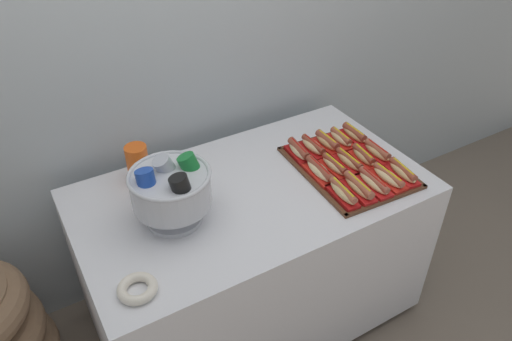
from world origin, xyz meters
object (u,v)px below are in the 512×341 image
object	(u,v)px
buffet_table	(253,253)
serving_tray	(348,167)
hot_dog_0	(343,193)
cup_stack	(138,163)
hot_dog_2	(373,183)
hot_dog_7	(349,161)
hot_dog_9	(377,152)
hot_dog_1	(358,188)
punch_bowl	(171,188)
hot_dog_3	(388,178)
hot_dog_5	(319,171)
hot_dog_10	(299,151)
hot_dog_8	(363,157)
hot_dog_11	(313,147)
hot_dog_13	(341,139)
donut	(137,289)
hot_dog_4	(403,172)
hot_dog_12	(327,142)
hot_dog_6	(334,166)
hot_dog_14	(354,135)

from	to	relation	value
buffet_table	serving_tray	xyz separation A→B (m)	(0.43, -0.08, 0.37)
hot_dog_0	cup_stack	bearing A→B (deg)	140.10
hot_dog_2	hot_dog_7	bearing A→B (deg)	86.98
hot_dog_9	buffet_table	bearing A→B (deg)	171.09
hot_dog_1	punch_bowl	bearing A→B (deg)	161.34
hot_dog_3	hot_dog_5	bearing A→B (deg)	140.72
hot_dog_10	hot_dog_8	bearing A→B (deg)	-39.28
hot_dog_7	hot_dog_11	distance (m)	0.18
hot_dog_2	hot_dog_10	bearing A→B (deg)	111.42
hot_dog_7	hot_dog_13	world-z (taller)	same
hot_dog_3	hot_dog_13	world-z (taller)	hot_dog_13
hot_dog_3	hot_dog_5	size ratio (longest dim) A/B	0.95
hot_dog_9	punch_bowl	distance (m)	0.93
hot_dog_8	donut	bearing A→B (deg)	-170.21
donut	cup_stack	bearing A→B (deg)	69.81
hot_dog_8	cup_stack	distance (m)	0.95
hot_dog_1	punch_bowl	distance (m)	0.73
buffet_table	hot_dog_3	size ratio (longest dim) A/B	8.16
hot_dog_1	hot_dog_7	distance (m)	0.18
hot_dog_9	hot_dog_4	bearing A→B (deg)	-93.02
buffet_table	hot_dog_11	xyz separation A→B (m)	(0.36, 0.09, 0.40)
hot_dog_5	cup_stack	world-z (taller)	cup_stack
hot_dog_2	punch_bowl	xyz separation A→B (m)	(-0.76, 0.24, 0.11)
hot_dog_5	hot_dog_12	size ratio (longest dim) A/B	1.19
buffet_table	hot_dog_10	size ratio (longest dim) A/B	8.53
hot_dog_6	hot_dog_8	bearing A→B (deg)	-3.02
hot_dog_1	hot_dog_3	size ratio (longest dim) A/B	1.04
hot_dog_5	hot_dog_14	bearing A→B (deg)	25.79
hot_dog_14	hot_dog_13	bearing A→B (deg)	176.98
buffet_table	hot_dog_8	world-z (taller)	hot_dog_8
buffet_table	hot_dog_9	xyz separation A→B (m)	(0.58, -0.09, 0.40)
hot_dog_0	hot_dog_8	size ratio (longest dim) A/B	1.09
serving_tray	donut	distance (m)	1.02
hot_dog_6	hot_dog_9	size ratio (longest dim) A/B	0.98
hot_dog_2	hot_dog_9	world-z (taller)	hot_dog_9
hot_dog_2	hot_dog_12	xyz separation A→B (m)	(0.02, 0.33, 0.00)
hot_dog_11	hot_dog_13	xyz separation A→B (m)	(0.15, -0.01, -0.00)
hot_dog_14	punch_bowl	size ratio (longest dim) A/B	0.55
hot_dog_3	hot_dog_8	size ratio (longest dim) A/B	1.09
hot_dog_7	hot_dog_10	distance (m)	0.22
hot_dog_14	serving_tray	bearing A→B (deg)	-135.30
hot_dog_1	hot_dog_7	size ratio (longest dim) A/B	1.07
hot_dog_11	donut	size ratio (longest dim) A/B	1.19
hot_dog_5	hot_dog_11	distance (m)	0.18
hot_dog_11	donut	bearing A→B (deg)	-159.07
hot_dog_8	hot_dog_14	size ratio (longest dim) A/B	0.98
hot_dog_1	hot_dog_3	world-z (taller)	hot_dog_1
hot_dog_6	hot_dog_9	world-z (taller)	hot_dog_9
punch_bowl	donut	xyz separation A→B (m)	(-0.24, -0.26, -0.13)
hot_dog_6	hot_dog_10	world-z (taller)	hot_dog_10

